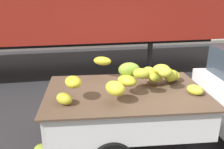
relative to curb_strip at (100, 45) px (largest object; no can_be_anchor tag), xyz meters
name	(u,v)px	position (x,y,z in m)	size (l,w,h in m)	color
ground	(157,139)	(0.00, -8.30, -0.08)	(220.00, 220.00, 0.00)	#28282B
curb_strip	(100,45)	(0.00, 0.00, 0.00)	(80.00, 0.80, 0.16)	gray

